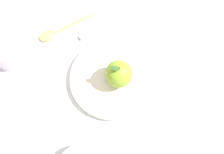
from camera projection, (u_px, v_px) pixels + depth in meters
ground_plane at (103, 76)px, 0.65m from camera, size 2.40×2.40×0.00m
dinner_plate at (112, 78)px, 0.63m from camera, size 0.22×0.22×0.02m
apple at (119, 74)px, 0.59m from camera, size 0.07×0.07×0.08m
cup at (3, 53)px, 0.62m from camera, size 0.07×0.07×0.08m
knife at (77, 40)px, 0.67m from camera, size 0.21×0.11×0.01m
spoon at (54, 33)px, 0.68m from camera, size 0.16×0.10×0.01m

